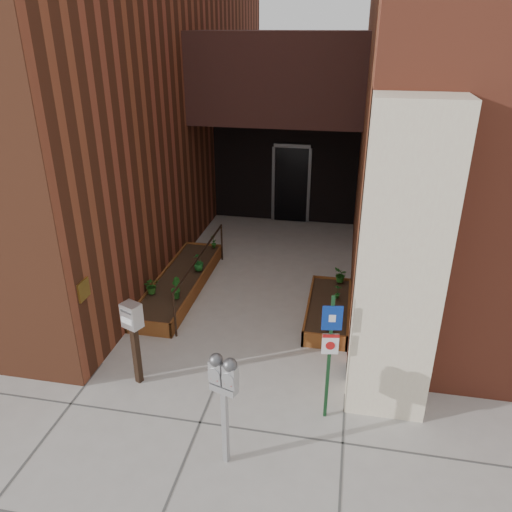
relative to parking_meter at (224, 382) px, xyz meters
The scene contains 15 objects.
ground 2.09m from the parking_meter, 108.68° to the left, with size 80.00×80.00×0.00m, color #9E9991.
architecture 9.28m from the parking_meter, 94.83° to the left, with size 20.00×14.60×10.00m.
planter_left 4.89m from the parking_meter, 115.96° to the left, with size 0.90×3.60×0.30m.
planter_right 4.09m from the parking_meter, 74.24° to the left, with size 0.80×2.20×0.30m.
handrail 4.55m from the parking_meter, 110.53° to the left, with size 0.04×3.34×0.90m.
parking_meter is the anchor object (origin of this frame).
sign_post 1.59m from the parking_meter, 41.30° to the left, with size 0.27×0.08×1.98m.
payment_dropbox 2.16m from the parking_meter, 143.77° to the left, with size 0.34×0.30×1.41m.
shrub_left_a 4.31m from the parking_meter, 124.23° to the left, with size 0.30×0.30×0.33m, color #245E1B.
shrub_left_b 3.98m from the parking_meter, 118.57° to the left, with size 0.23×0.23×0.41m, color #1A5518.
shrub_left_c 5.05m from the parking_meter, 110.96° to the left, with size 0.22×0.22×0.40m, color #1B5E21.
shrub_left_d 6.19m from the parking_meter, 106.88° to the left, with size 0.19×0.19×0.36m, color #1C5B1A.
shrub_right_a 3.20m from the parking_meter, 68.38° to the left, with size 0.18×0.18×0.32m, color #19571A.
shrub_right_b 4.26m from the parking_meter, 73.04° to the left, with size 0.16×0.16×0.30m, color #1B5E1D.
shrub_right_c 4.91m from the parking_meter, 75.13° to the left, with size 0.29×0.29×0.32m, color #1F5E1B.
Camera 1 is at (1.82, -6.15, 5.12)m, focal length 35.00 mm.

